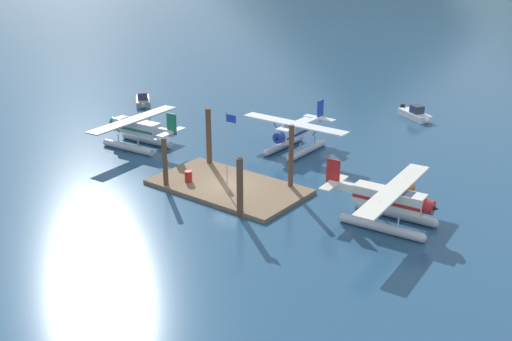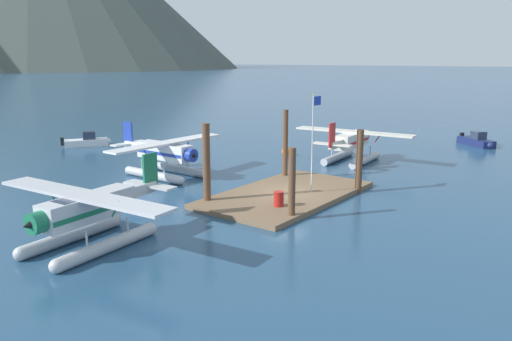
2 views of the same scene
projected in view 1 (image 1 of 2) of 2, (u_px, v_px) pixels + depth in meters
ground_plane at (228, 188)px, 46.38m from camera, size 1200.00×1200.00×0.00m
dock_platform at (228, 187)px, 46.33m from camera, size 11.90×6.59×0.30m
piling_near_left at (165, 164)px, 45.67m from camera, size 0.39×0.39×4.06m
piling_near_right at (240, 187)px, 41.11m from camera, size 0.46×0.46×4.22m
piling_far_left at (209, 138)px, 50.09m from camera, size 0.46×0.46×5.00m
piling_far_right at (291, 158)px, 45.29m from camera, size 0.39×0.39×5.14m
flagpole at (228, 144)px, 43.31m from camera, size 0.95×0.10×6.29m
fuel_drum at (188, 176)px, 46.72m from camera, size 0.62×0.62×0.88m
mooring_buoy at (410, 188)px, 45.50m from camera, size 0.80×0.80×0.80m
seaplane_cream_stbd_fwd at (389, 203)px, 39.97m from camera, size 7.97×10.48×3.84m
seaplane_silver_port_fwd at (137, 131)px, 54.99m from camera, size 7.97×10.48×3.84m
seaplane_white_bow_centre at (296, 134)px, 54.02m from camera, size 10.42×7.98×3.84m
boat_white_open_north at (415, 114)px, 64.07m from camera, size 4.36×3.48×1.50m
boat_grey_open_west at (143, 100)px, 69.57m from camera, size 4.12×3.93×1.50m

